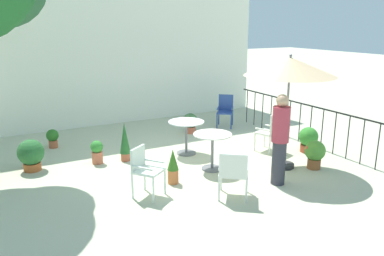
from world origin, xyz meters
name	(u,v)px	position (x,y,z in m)	size (l,w,h in m)	color
ground_plane	(189,162)	(0.00, 0.00, 0.00)	(60.00, 60.00, 0.00)	beige
villa_facade	(123,31)	(0.00, 4.18, 2.72)	(8.87, 0.30, 5.45)	white
terrace_railing	(300,116)	(3.19, 0.00, 0.69)	(0.03, 4.90, 1.01)	black
patio_umbrella_0	(290,68)	(1.61, -1.24, 2.10)	(1.82, 1.82, 2.37)	#2D2D2D
cafe_table_0	(212,145)	(0.21, -0.62, 0.54)	(0.79, 0.79, 0.77)	white
cafe_table_1	(186,131)	(0.19, 0.52, 0.55)	(0.83, 0.83, 0.78)	silver
patio_chair_0	(225,109)	(2.35, 2.19, 0.52)	(0.66, 0.67, 0.92)	#2B4791
patio_chair_1	(234,171)	(-0.20, -1.98, 0.51)	(0.69, 0.69, 0.86)	silver
patio_chair_2	(271,130)	(2.03, -0.27, 0.53)	(0.59, 0.57, 0.93)	white
patio_chair_3	(145,168)	(-1.49, -1.15, 0.53)	(0.62, 0.63, 0.88)	white
potted_plant_0	(53,137)	(-2.47, 2.47, 0.26)	(0.30, 0.30, 0.46)	#B25A3B
potted_plant_1	(190,122)	(1.11, 2.03, 0.30)	(0.41, 0.41, 0.55)	#CF6649
potted_plant_2	(125,141)	(-1.22, 0.74, 0.45)	(0.23, 0.23, 0.87)	#BB6041
potted_plant_3	(31,154)	(-3.11, 1.09, 0.36)	(0.54, 0.54, 0.66)	#AB572A
potted_plant_4	(97,151)	(-1.81, 0.86, 0.28)	(0.27, 0.27, 0.51)	#C86949
potted_plant_5	(308,139)	(2.80, -0.72, 0.31)	(0.45, 0.45, 0.60)	#B25333
potted_plant_6	(315,153)	(2.11, -1.60, 0.34)	(0.43, 0.43, 0.61)	brown
potted_plant_7	(173,166)	(-0.83, -0.89, 0.35)	(0.22, 0.22, 0.68)	#C76D3B
standing_person	(280,139)	(0.92, -1.85, 0.89)	(0.40, 0.40, 1.72)	#33333D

